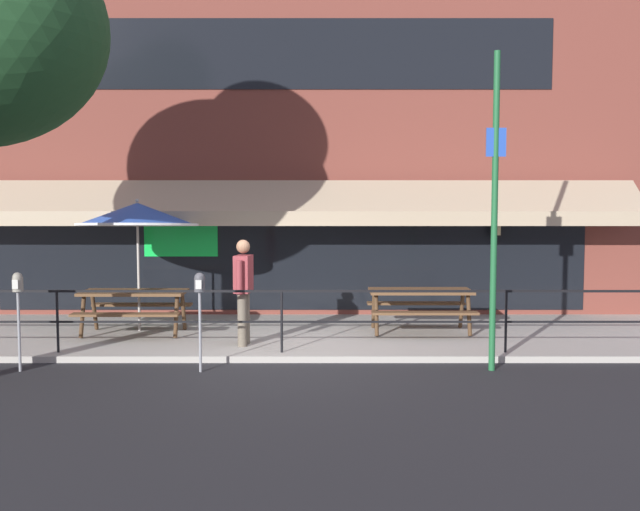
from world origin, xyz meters
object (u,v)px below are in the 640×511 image
object	(u,v)px
picnic_table_left	(137,300)
patio_umbrella_left	(140,215)
pedestrian_walking	(246,286)
picnic_table_centre	(423,299)
parking_meter_near	(21,291)
street_sign_pole	(497,209)
parking_meter_far	(202,292)

from	to	relation	value
picnic_table_left	patio_umbrella_left	size ratio (longest dim) A/B	0.76
pedestrian_walking	picnic_table_left	bearing A→B (deg)	155.00
picnic_table_centre	patio_umbrella_left	bearing A→B (deg)	178.02
picnic_table_left	patio_umbrella_left	distance (m)	1.51
picnic_table_left	parking_meter_near	size ratio (longest dim) A/B	1.27
picnic_table_centre	pedestrian_walking	bearing A→B (deg)	-159.71
picnic_table_left	parking_meter_near	bearing A→B (deg)	-113.96
patio_umbrella_left	street_sign_pole	xyz separation A→B (m)	(5.72, -2.60, 0.13)
picnic_table_left	pedestrian_walking	bearing A→B (deg)	-25.00
patio_umbrella_left	parking_meter_near	world-z (taller)	patio_umbrella_left
picnic_table_left	parking_meter_far	bearing A→B (deg)	-56.60
picnic_table_centre	parking_meter_near	distance (m)	6.57
pedestrian_walking	street_sign_pole	world-z (taller)	street_sign_pole
pedestrian_walking	parking_meter_near	distance (m)	3.35
picnic_table_centre	pedestrian_walking	world-z (taller)	pedestrian_walking
parking_meter_near	parking_meter_far	distance (m)	2.58
parking_meter_near	parking_meter_far	world-z (taller)	same
street_sign_pole	pedestrian_walking	bearing A→B (deg)	160.53
patio_umbrella_left	street_sign_pole	world-z (taller)	street_sign_pole
picnic_table_centre	parking_meter_near	xyz separation A→B (m)	(-6.06, -2.49, 0.44)
parking_meter_near	street_sign_pole	world-z (taller)	street_sign_pole
street_sign_pole	parking_meter_near	bearing A→B (deg)	-179.39
patio_umbrella_left	street_sign_pole	distance (m)	6.28
parking_meter_near	parking_meter_far	size ratio (longest dim) A/B	1.00
picnic_table_centre	pedestrian_walking	xyz separation A→B (m)	(-3.01, -1.11, 0.35)
picnic_table_left	pedestrian_walking	world-z (taller)	pedestrian_walking
patio_umbrella_left	pedestrian_walking	xyz separation A→B (m)	(2.02, -1.29, -1.12)
pedestrian_walking	picnic_table_centre	bearing A→B (deg)	20.29
pedestrian_walking	street_sign_pole	bearing A→B (deg)	-19.47
patio_umbrella_left	parking_meter_near	xyz separation A→B (m)	(-1.03, -2.67, -1.03)
picnic_table_centre	street_sign_pole	world-z (taller)	street_sign_pole
picnic_table_centre	patio_umbrella_left	size ratio (longest dim) A/B	0.76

